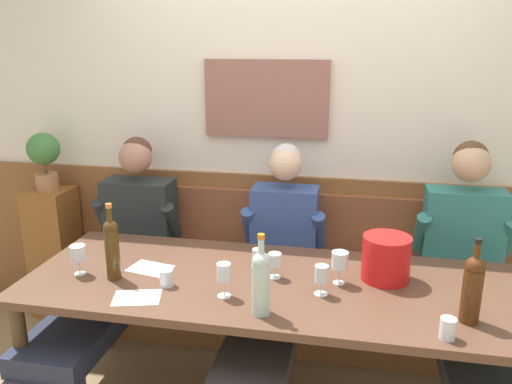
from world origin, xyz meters
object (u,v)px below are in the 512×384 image
at_px(dining_table, 273,294).
at_px(wine_glass_left_end, 224,274).
at_px(wine_glass_near_bucket, 321,276).
at_px(wine_glass_by_bottle, 78,254).
at_px(person_center_right_seat, 117,262).
at_px(wine_glass_right_end, 274,260).
at_px(wine_bottle_amber_mid, 112,247).
at_px(wine_glass_center_rear, 340,261).
at_px(wall_bench, 291,300).
at_px(wine_bottle_clear_water, 473,287).
at_px(person_left_seat, 471,291).
at_px(person_center_left_seat, 275,276).
at_px(potted_plant, 44,156).
at_px(ice_bucket, 386,258).
at_px(water_tumbler_left, 167,278).
at_px(water_tumbler_center, 448,328).
at_px(wine_bottle_green_tall, 261,281).
at_px(water_tumbler_right, 258,257).

xyz_separation_m(dining_table, wine_glass_left_end, (-0.19, -0.20, 0.18)).
relative_size(wine_glass_near_bucket, wine_glass_by_bottle, 0.94).
height_order(person_center_right_seat, wine_glass_near_bucket, person_center_right_seat).
bearing_deg(wine_glass_right_end, wine_bottle_amber_mid, -167.80).
bearing_deg(wine_glass_center_rear, wall_bench, 115.14).
xyz_separation_m(wine_glass_near_bucket, wine_glass_left_end, (-0.43, -0.11, 0.02)).
relative_size(wine_bottle_clear_water, wine_glass_left_end, 2.28).
distance_m(wall_bench, wine_bottle_amber_mid, 1.29).
xyz_separation_m(person_left_seat, wine_glass_center_rear, (-0.66, -0.28, 0.23)).
height_order(person_center_left_seat, potted_plant, potted_plant).
bearing_deg(wine_glass_near_bucket, ice_bucket, 37.06).
xyz_separation_m(wine_bottle_clear_water, wine_glass_center_rear, (-0.54, 0.25, -0.04)).
xyz_separation_m(wall_bench, water_tumbler_left, (-0.48, -0.85, 0.51)).
height_order(wine_glass_right_end, water_tumbler_center, wine_glass_right_end).
height_order(dining_table, potted_plant, potted_plant).
distance_m(wine_glass_right_end, water_tumbler_left, 0.52).
xyz_separation_m(wine_bottle_green_tall, water_tumbler_center, (0.75, -0.05, -0.11)).
distance_m(wall_bench, ice_bucket, 0.97).
bearing_deg(person_center_right_seat, person_left_seat, -0.13).
height_order(wall_bench, person_center_left_seat, person_center_left_seat).
relative_size(person_center_left_seat, person_left_seat, 0.98).
distance_m(person_center_left_seat, wine_glass_left_end, 0.59).
distance_m(wine_bottle_clear_water, water_tumbler_right, 1.04).
xyz_separation_m(person_center_right_seat, person_center_left_seat, (0.94, -0.00, -0.00)).
distance_m(person_center_right_seat, water_tumbler_center, 1.87).
height_order(wine_glass_left_end, potted_plant, potted_plant).
bearing_deg(potted_plant, person_center_left_seat, -14.36).
distance_m(wine_bottle_clear_water, wine_glass_by_bottle, 1.81).
distance_m(wall_bench, wine_bottle_clear_water, 1.39).
bearing_deg(water_tumbler_center, wine_glass_right_end, 152.05).
bearing_deg(wine_glass_by_bottle, wine_bottle_amber_mid, -3.26).
distance_m(person_left_seat, wine_glass_left_end, 1.30).
distance_m(water_tumbler_right, potted_plant, 1.68).
relative_size(ice_bucket, water_tumbler_right, 2.82).
distance_m(wall_bench, water_tumbler_right, 0.74).
bearing_deg(person_center_left_seat, dining_table, -81.97).
relative_size(person_center_right_seat, wine_bottle_clear_water, 3.59).
bearing_deg(wine_glass_right_end, water_tumbler_right, 127.76).
relative_size(person_center_right_seat, wine_glass_near_bucket, 9.24).
height_order(wine_bottle_clear_water, wine_glass_by_bottle, wine_bottle_clear_water).
relative_size(wine_bottle_clear_water, wine_bottle_green_tall, 1.02).
height_order(person_center_left_seat, ice_bucket, person_center_left_seat).
distance_m(wine_glass_left_end, water_tumbler_right, 0.39).
relative_size(wall_bench, wine_bottle_amber_mid, 7.12).
distance_m(person_center_right_seat, wine_glass_near_bucket, 1.31).
xyz_separation_m(ice_bucket, wine_bottle_amber_mid, (-1.29, -0.25, 0.05)).
relative_size(person_center_left_seat, ice_bucket, 5.67).
distance_m(water_tumbler_center, water_tumbler_left, 1.25).
height_order(person_center_left_seat, wine_bottle_green_tall, person_center_left_seat).
bearing_deg(dining_table, wine_bottle_amber_mid, -170.65).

